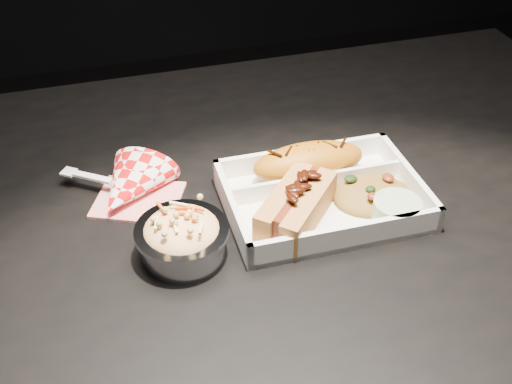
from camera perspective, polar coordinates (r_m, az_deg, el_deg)
dining_table at (r=0.91m, az=1.31°, el=-5.00°), size 1.20×0.80×0.75m
food_tray at (r=0.84m, az=5.88°, el=-0.65°), size 0.25×0.18×0.04m
fried_pastry at (r=0.87m, az=4.70°, el=2.70°), size 0.16×0.06×0.05m
hotdog at (r=0.79m, az=3.61°, el=-1.07°), size 0.13×0.13×0.06m
fried_rice_mound at (r=0.85m, az=10.33°, el=0.32°), size 0.11×0.09×0.03m
cupcake_liner at (r=0.82m, az=12.38°, el=-1.67°), size 0.06×0.06×0.03m
foil_coleslaw_cup at (r=0.76m, az=-6.59°, el=-3.88°), size 0.11×0.11×0.07m
napkin_fork at (r=0.86m, az=-11.26°, el=0.38°), size 0.16×0.15×0.10m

